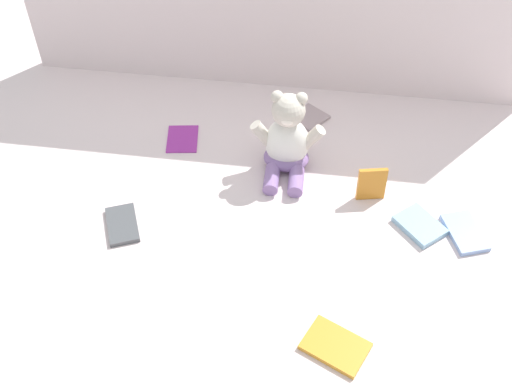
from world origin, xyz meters
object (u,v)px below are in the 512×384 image
Objects in this scene: teddy_bear at (287,141)px; book_case_5 at (465,233)px; book_case_2 at (420,226)px; book_case_3 at (309,118)px; book_case_4 at (182,138)px; book_case_0 at (335,346)px; book_case_6 at (122,225)px; book_case_1 at (372,184)px.

teddy_bear is 1.89× the size of book_case_5.
book_case_2 reaches higher than book_case_3.
book_case_4 is at bearing -38.03° from book_case_5.
book_case_0 is 1.44× the size of book_case_3.
book_case_6 is at bearing -91.17° from book_case_0.
book_case_0 is at bearing 29.90° from book_case_5.
book_case_0 is at bearing -61.31° from book_case_4.
book_case_4 is (-0.54, 0.15, -0.04)m from book_case_1.
book_case_2 is 0.49m from book_case_3.
book_case_4 is (-0.66, 0.24, -0.00)m from book_case_2.
book_case_5 and book_case_6 have the same top height.
book_case_6 is (-0.38, -0.27, -0.08)m from teddy_bear.
book_case_2 is (0.19, 0.37, 0.00)m from book_case_0.
teddy_bear reaches higher than book_case_5.
teddy_bear is 1.82× the size of book_case_0.
book_case_4 is 0.35m from book_case_6.
book_case_4 is (-0.35, -0.14, -0.00)m from book_case_3.
book_case_4 is 0.92× the size of book_case_6.
teddy_bear reaches higher than book_case_3.
book_case_3 is (-0.31, 0.39, -0.00)m from book_case_2.
book_case_1 reaches higher than book_case_2.
book_case_5 reaches higher than book_case_0.
book_case_1 is 0.35m from book_case_3.
book_case_4 is at bearing -125.79° from book_case_6.
book_case_0 is 0.76m from book_case_3.
book_case_1 is at bearing -42.31° from book_case_5.
book_case_2 is at bearing 164.44° from book_case_6.
book_case_5 reaches higher than book_case_4.
teddy_bear is at bearing -66.36° from book_case_3.
book_case_5 is at bearing -34.27° from book_case_1.
book_case_1 is 0.84× the size of book_case_2.
teddy_bear reaches higher than book_case_1.
book_case_0 is at bearing -44.86° from book_case_3.
book_case_2 is (0.13, -0.09, -0.04)m from book_case_1.
teddy_bear is 1.94× the size of book_case_6.
book_case_2 is 0.75m from book_case_6.
book_case_3 is 0.38m from book_case_4.
book_case_6 reaches higher than book_case_3.
book_case_1 is 0.26m from book_case_5.
teddy_bear is at bearing 147.32° from book_case_1.
book_case_6 is (-0.43, -0.49, 0.00)m from book_case_3.
book_case_4 is at bearing -121.67° from book_case_3.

